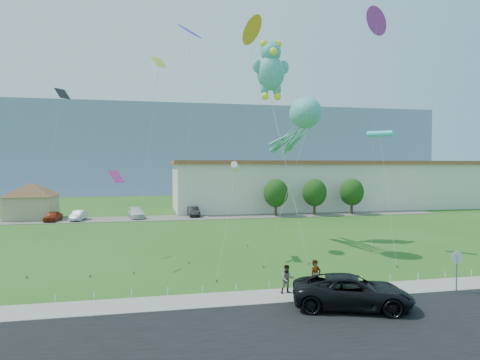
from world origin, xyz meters
name	(u,v)px	position (x,y,z in m)	size (l,w,h in m)	color
ground	(279,283)	(0.00, 0.00, 0.00)	(160.00, 160.00, 0.00)	#265317
road	(331,330)	(0.00, -8.00, 0.03)	(80.00, 8.00, 0.06)	black
sidewalk	(293,295)	(0.00, -2.75, 0.05)	(80.00, 2.50, 0.10)	gray
parking_strip	(207,217)	(0.00, 35.00, 0.03)	(70.00, 6.00, 0.06)	#59544C
hill_ridge	(174,150)	(0.00, 120.00, 12.50)	(160.00, 50.00, 25.00)	gray
pavilion	(32,197)	(-24.00, 38.00, 3.02)	(9.20, 9.20, 5.00)	tan
warehouse	(347,184)	(26.00, 44.00, 4.12)	(61.00, 15.00, 8.20)	beige
stop_sign	(457,261)	(9.50, -4.21, 1.87)	(0.80, 0.07, 2.50)	slate
rope_fence	(285,285)	(0.00, -1.30, 0.25)	(26.05, 0.05, 0.50)	white
tree_near	(276,193)	(10.00, 34.00, 3.39)	(3.60, 3.60, 5.47)	#3F2B19
tree_mid	(315,193)	(16.00, 34.00, 3.39)	(3.60, 3.60, 5.47)	#3F2B19
tree_far	(352,192)	(22.00, 34.00, 3.39)	(3.60, 3.60, 5.47)	#3F2B19
suv	(352,292)	(2.27, -5.50, 0.91)	(2.82, 6.12, 1.70)	black
pedestrian_left	(316,277)	(1.34, -2.82, 1.06)	(0.70, 0.46, 1.93)	gray
pedestrian_right	(287,279)	(-0.24, -2.46, 0.91)	(0.79, 0.62, 1.63)	gray
parked_car_red	(53,216)	(-20.53, 34.45, 0.72)	(1.55, 3.85, 1.31)	maroon
parked_car_silver	(79,215)	(-17.36, 34.73, 0.72)	(1.41, 4.03, 1.33)	#BCBBC2
parked_car_white	(136,213)	(-9.83, 35.71, 0.76)	(1.96, 4.82, 1.40)	white
parked_car_black	(193,212)	(-1.84, 35.93, 0.75)	(1.45, 4.17, 1.37)	black
octopus_kite	(299,125)	(4.88, 9.86, 11.02)	(6.13, 11.58, 13.16)	teal
teddy_bear_kite	(271,69)	(3.94, 15.63, 17.10)	(3.73, 12.54, 19.90)	teal
small_kite_yellow	(156,87)	(-7.45, 8.50, 13.59)	(2.56, 5.66, 16.10)	#CAE435
small_kite_blue	(189,36)	(-4.49, 12.03, 18.73)	(1.80, 6.32, 19.91)	#2F25D2
small_kite_pink	(114,184)	(-10.43, 5.80, 6.09)	(2.30, 2.74, 7.09)	#E2328C
small_kite_white	(235,168)	(-1.24, 7.83, 7.27)	(2.90, 7.97, 7.77)	white
small_kite_black	(59,113)	(-15.11, 11.10, 11.67)	(1.65, 8.24, 13.81)	black
small_kite_orange	(252,35)	(2.18, 16.49, 20.50)	(2.40, 5.14, 21.76)	orange
small_kite_cyan	(380,135)	(11.53, 7.92, 10.09)	(2.16, 6.96, 10.62)	#34D0EE
small_kite_purple	(376,27)	(14.22, 13.56, 21.24)	(4.42, 6.44, 22.55)	#B32FBE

